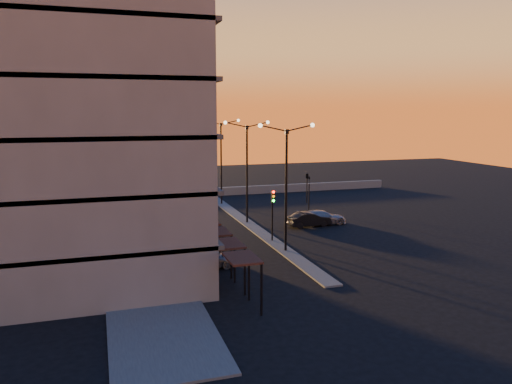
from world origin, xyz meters
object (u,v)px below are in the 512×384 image
object	(u,v)px
car_hatchback	(205,257)
car_wagon	(322,217)
traffic_light_main	(273,207)
streetlamp_mid	(247,164)
car_sedan	(309,219)

from	to	relation	value
car_hatchback	car_wagon	xyz separation A→B (m)	(12.97, 9.42, -0.06)
traffic_light_main	car_wagon	xyz separation A→B (m)	(6.47, 4.65, -2.23)
traffic_light_main	car_hatchback	world-z (taller)	traffic_light_main
streetlamp_mid	car_sedan	distance (m)	7.61
streetlamp_mid	car_hatchback	xyz separation A→B (m)	(-6.50, -11.90, -4.88)
streetlamp_mid	car_sedan	xyz separation A→B (m)	(5.00, -2.93, -4.93)
car_sedan	car_wagon	xyz separation A→B (m)	(1.47, 0.45, -0.00)
car_sedan	car_hatchback	bearing A→B (deg)	124.61
car_hatchback	car_sedan	distance (m)	14.58
streetlamp_mid	car_wagon	bearing A→B (deg)	-20.95
car_sedan	traffic_light_main	bearing A→B (deg)	126.68
car_hatchback	car_sedan	size ratio (longest dim) A/B	1.05
car_hatchback	car_wagon	bearing A→B (deg)	-47.83
traffic_light_main	car_wagon	bearing A→B (deg)	35.71
car_wagon	car_hatchback	bearing A→B (deg)	127.89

